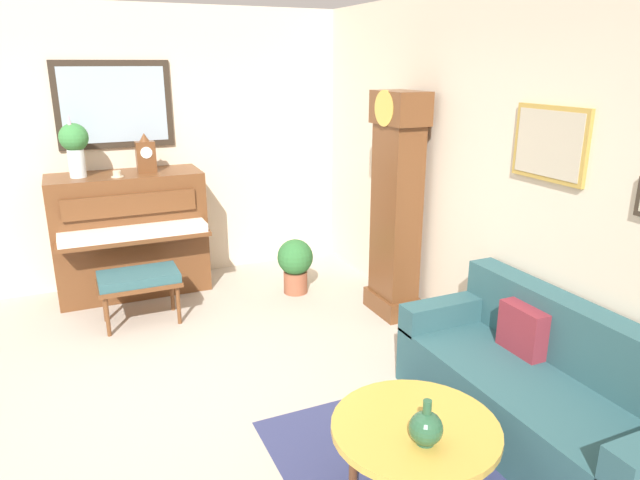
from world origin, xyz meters
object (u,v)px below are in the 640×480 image
object	(u,v)px
couch	(542,391)
teacup	(117,175)
coffee_table	(415,430)
grandfather_clock	(396,212)
piano_bench	(139,280)
green_jug	(426,428)
potted_plant	(295,262)
mantel_clock	(146,155)
piano	(131,234)
flower_vase	(74,144)

from	to	relation	value
couch	teacup	distance (m)	4.05
coffee_table	couch	bearing A→B (deg)	97.76
grandfather_clock	coffee_table	bearing A→B (deg)	-28.52
piano_bench	green_jug	size ratio (longest dim) A/B	2.92
green_jug	potted_plant	xyz separation A→B (m)	(-3.07, 0.54, -0.22)
piano_bench	couch	bearing A→B (deg)	37.16
grandfather_clock	mantel_clock	xyz separation A→B (m)	(-1.50, -1.93, 0.43)
piano	green_jug	bearing A→B (deg)	14.10
couch	potted_plant	bearing A→B (deg)	-169.36
potted_plant	green_jug	bearing A→B (deg)	-9.90
piano	flower_vase	bearing A→B (deg)	-89.73
coffee_table	flower_vase	bearing A→B (deg)	-158.95
piano	couch	size ratio (longest dim) A/B	0.76
mantel_clock	teacup	world-z (taller)	mantel_clock
teacup	potted_plant	world-z (taller)	teacup
couch	piano	bearing A→B (deg)	-150.09
couch	teacup	size ratio (longest dim) A/B	16.38
piano_bench	potted_plant	world-z (taller)	potted_plant
flower_vase	piano	bearing A→B (deg)	90.27
potted_plant	flower_vase	bearing A→B (deg)	-110.26
piano_bench	coffee_table	xyz separation A→B (m)	(2.84, 1.03, 0.02)
flower_vase	green_jug	bearing A→B (deg)	19.78
flower_vase	teacup	size ratio (longest dim) A/B	5.00
couch	mantel_clock	distance (m)	4.07
couch	mantel_clock	bearing A→B (deg)	-152.79
mantel_clock	potted_plant	world-z (taller)	mantel_clock
mantel_clock	teacup	distance (m)	0.36
coffee_table	green_jug	size ratio (longest dim) A/B	3.67
green_jug	flower_vase	bearing A→B (deg)	-160.22
couch	mantel_clock	xyz separation A→B (m)	(-3.49, -1.79, 1.08)
green_jug	grandfather_clock	bearing A→B (deg)	152.24
grandfather_clock	couch	bearing A→B (deg)	-3.83
piano_bench	mantel_clock	size ratio (longest dim) A/B	1.84
flower_vase	piano_bench	bearing A→B (deg)	25.15
piano	couch	world-z (taller)	piano
grandfather_clock	mantel_clock	world-z (taller)	grandfather_clock
mantel_clock	couch	bearing A→B (deg)	27.21
coffee_table	grandfather_clock	bearing A→B (deg)	151.48
piano	couch	distance (m)	4.04
piano_bench	flower_vase	world-z (taller)	flower_vase
teacup	potted_plant	size ratio (longest dim) A/B	0.21
flower_vase	potted_plant	xyz separation A→B (m)	(0.70, 1.89, -1.21)
piano_bench	potted_plant	size ratio (longest dim) A/B	1.25
piano	potted_plant	world-z (taller)	piano
grandfather_clock	coffee_table	distance (m)	2.48
couch	teacup	xyz separation A→B (m)	(-3.35, -2.09, 0.93)
grandfather_clock	mantel_clock	size ratio (longest dim) A/B	5.34
mantel_clock	flower_vase	bearing A→B (deg)	-90.05
green_jug	potted_plant	distance (m)	3.13
coffee_table	flower_vase	world-z (taller)	flower_vase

